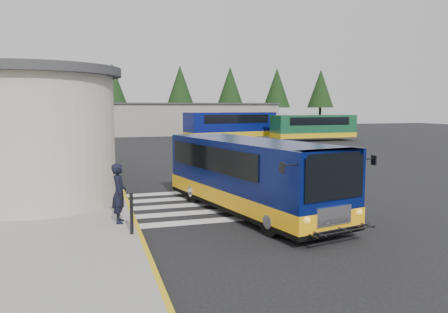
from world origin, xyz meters
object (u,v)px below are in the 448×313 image
object	(u,v)px
far_bus_a	(231,125)
bollard	(132,213)
pedestrian_b	(15,185)
far_bus_b	(314,126)
pedestrian_a	(119,193)
transit_bus	(250,178)

from	to	relation	value
far_bus_a	bollard	bearing A→B (deg)	145.64
pedestrian_b	far_bus_b	size ratio (longest dim) A/B	0.17
pedestrian_a	far_bus_a	xyz separation A→B (m)	(13.98, 32.59, 0.68)
pedestrian_b	far_bus_b	bearing A→B (deg)	102.86
pedestrian_a	far_bus_b	xyz separation A→B (m)	(22.32, 29.24, 0.53)
pedestrian_b	transit_bus	bearing A→B (deg)	39.47
bollard	transit_bus	bearing A→B (deg)	25.35
transit_bus	far_bus_a	xyz separation A→B (m)	(9.61, 31.96, 0.53)
transit_bus	pedestrian_a	bearing A→B (deg)	175.98
pedestrian_a	bollard	world-z (taller)	pedestrian_a
pedestrian_a	far_bus_b	distance (m)	36.78
bollard	far_bus_b	distance (m)	37.71
far_bus_a	far_bus_b	xyz separation A→B (m)	(8.34, -3.35, -0.15)
pedestrian_a	far_bus_a	size ratio (longest dim) A/B	0.17
far_bus_a	far_bus_b	bearing A→B (deg)	-124.19
pedestrian_a	far_bus_a	distance (m)	35.46
transit_bus	bollard	bearing A→B (deg)	-166.88
pedestrian_a	bollard	distance (m)	1.38
far_bus_a	pedestrian_a	bearing A→B (deg)	144.48
pedestrian_a	far_bus_b	bearing A→B (deg)	-32.76
far_bus_a	far_bus_b	distance (m)	8.99
pedestrian_a	pedestrian_b	world-z (taller)	pedestrian_a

